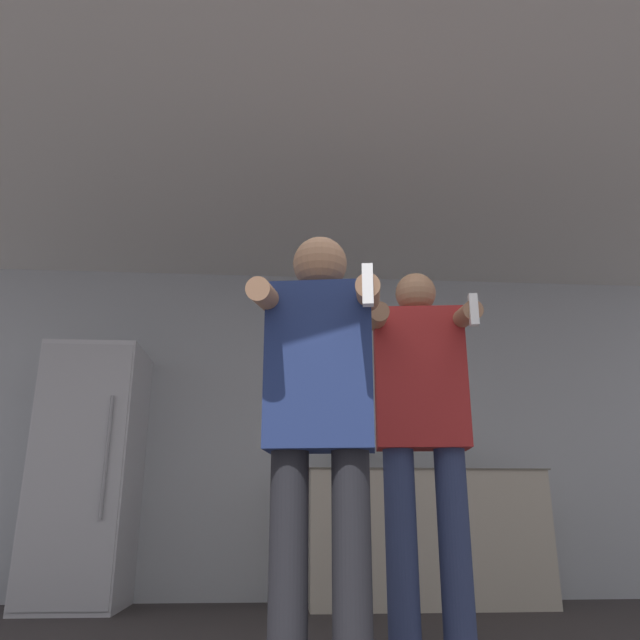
{
  "coord_description": "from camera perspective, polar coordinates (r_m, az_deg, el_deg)",
  "views": [
    {
      "loc": [
        -0.17,
        -1.56,
        0.58
      ],
      "look_at": [
        -0.01,
        0.65,
        1.29
      ],
      "focal_mm": 35.0,
      "sensor_mm": 36.0,
      "label": 1
    }
  ],
  "objects": [
    {
      "name": "bottle_dark_rum",
      "position": [
        4.78,
        2.25,
        -12.39
      ],
      "size": [
        0.06,
        0.06,
        0.29
      ],
      "color": "#194723",
      "rests_on": "counter"
    },
    {
      "name": "refrigerator",
      "position": [
        4.81,
        -20.44,
        -12.98
      ],
      "size": [
        0.64,
        0.7,
        1.78
      ],
      "color": "silver",
      "rests_on": "ground_plane"
    },
    {
      "name": "person_woman_foreground",
      "position": [
        2.24,
        -0.01,
        -8.64
      ],
      "size": [
        0.49,
        0.47,
        1.62
      ],
      "color": "black",
      "rests_on": "ground_plane"
    },
    {
      "name": "person_man_side",
      "position": [
        2.97,
        9.34,
        -9.28
      ],
      "size": [
        0.53,
        0.54,
        1.75
      ],
      "color": "navy",
      "rests_on": "ground_plane"
    },
    {
      "name": "bottle_tall_gin",
      "position": [
        4.95,
        12.4,
        -12.28
      ],
      "size": [
        0.07,
        0.07,
        0.27
      ],
      "color": "silver",
      "rests_on": "counter"
    },
    {
      "name": "ceiling_slab",
      "position": [
        3.82,
        -0.96,
        13.72
      ],
      "size": [
        7.0,
        3.91,
        0.05
      ],
      "color": "silver",
      "rests_on": "wall_back"
    },
    {
      "name": "counter",
      "position": [
        4.77,
        9.48,
        -18.97
      ],
      "size": [
        1.69,
        0.65,
        0.91
      ],
      "color": "#BCB29E",
      "rests_on": "ground_plane"
    },
    {
      "name": "bottle_red_label",
      "position": [
        4.84,
        6.73,
        -12.1
      ],
      "size": [
        0.08,
        0.08,
        0.32
      ],
      "color": "silver",
      "rests_on": "counter"
    },
    {
      "name": "bottle_brown_liquor",
      "position": [
        4.79,
        3.61,
        -12.04
      ],
      "size": [
        0.06,
        0.06,
        0.36
      ],
      "color": "black",
      "rests_on": "counter"
    },
    {
      "name": "wall_back",
      "position": [
        5.03,
        -2.16,
        -9.77
      ],
      "size": [
        7.0,
        0.06,
        2.55
      ],
      "color": "#B2B7BC",
      "rests_on": "ground_plane"
    }
  ]
}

